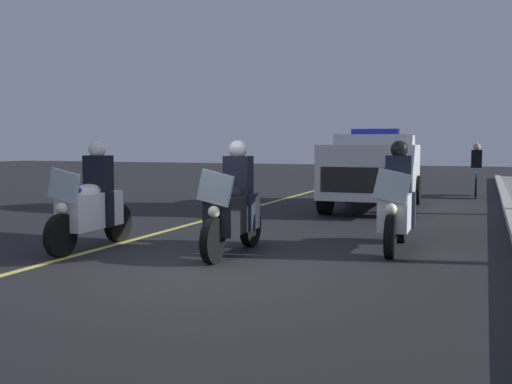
% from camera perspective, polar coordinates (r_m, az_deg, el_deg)
% --- Properties ---
extents(ground_plane, '(80.00, 80.00, 0.00)m').
position_cam_1_polar(ground_plane, '(7.86, -4.74, -7.53)').
color(ground_plane, black).
extents(lane_stripe_center, '(48.00, 0.12, 0.01)m').
position_cam_1_polar(lane_stripe_center, '(9.08, -17.85, -6.07)').
color(lane_stripe_center, '#E0D14C').
rests_on(lane_stripe_center, ground).
extents(police_motorcycle_lead_left, '(2.14, 0.57, 1.72)m').
position_cam_1_polar(police_motorcycle_lead_left, '(9.64, -15.67, -1.23)').
color(police_motorcycle_lead_left, black).
rests_on(police_motorcycle_lead_left, ground).
extents(police_motorcycle_lead_right, '(2.14, 0.57, 1.72)m').
position_cam_1_polar(police_motorcycle_lead_right, '(8.84, -2.20, -1.57)').
color(police_motorcycle_lead_right, black).
rests_on(police_motorcycle_lead_right, ground).
extents(police_motorcycle_trailing, '(2.14, 0.57, 1.72)m').
position_cam_1_polar(police_motorcycle_trailing, '(9.47, 13.52, -1.28)').
color(police_motorcycle_trailing, black).
rests_on(police_motorcycle_trailing, ground).
extents(police_suv, '(4.95, 2.17, 2.05)m').
position_cam_1_polar(police_suv, '(15.37, 11.40, 2.36)').
color(police_suv, silver).
rests_on(police_suv, ground).
extents(cyclist_background, '(1.76, 0.33, 1.69)m').
position_cam_1_polar(cyclist_background, '(19.66, 20.59, 1.99)').
color(cyclist_background, black).
rests_on(cyclist_background, ground).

